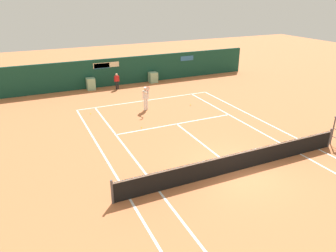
# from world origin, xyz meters

# --- Properties ---
(ground_plane) EXTENTS (80.00, 80.00, 0.01)m
(ground_plane) POSITION_xyz_m (-0.00, 0.58, 0.00)
(ground_plane) COLOR #C67042
(tennis_net) EXTENTS (12.10, 0.10, 1.07)m
(tennis_net) POSITION_xyz_m (0.00, 0.00, 0.51)
(tennis_net) COLOR #4C4C51
(tennis_net) RESTS_ON ground_plane
(sponsor_back_wall) EXTENTS (25.00, 1.02, 2.44)m
(sponsor_back_wall) POSITION_xyz_m (-0.02, 16.97, 1.18)
(sponsor_back_wall) COLOR #144233
(sponsor_back_wall) RESTS_ON ground_plane
(player_on_baseline) EXTENTS (0.53, 0.82, 1.89)m
(player_on_baseline) POSITION_xyz_m (-0.81, 9.68, 1.01)
(player_on_baseline) COLOR white
(player_on_baseline) RESTS_ON ground_plane
(ball_kid_left_post) EXTENTS (0.46, 0.19, 1.39)m
(ball_kid_left_post) POSITION_xyz_m (-1.14, 15.65, 0.80)
(ball_kid_left_post) COLOR black
(ball_kid_left_post) RESTS_ON ground_plane
(tennis_ball_near_service_line) EXTENTS (0.07, 0.07, 0.07)m
(tennis_ball_near_service_line) POSITION_xyz_m (-4.58, 10.49, 0.03)
(tennis_ball_near_service_line) COLOR #CCE033
(tennis_ball_near_service_line) RESTS_ON ground_plane
(tennis_ball_by_sideline) EXTENTS (0.07, 0.07, 0.07)m
(tennis_ball_by_sideline) POSITION_xyz_m (-2.26, 6.73, 0.03)
(tennis_ball_by_sideline) COLOR #CCE033
(tennis_ball_by_sideline) RESTS_ON ground_plane
(tennis_ball_mid_court) EXTENTS (0.07, 0.07, 0.07)m
(tennis_ball_mid_court) POSITION_xyz_m (2.55, 9.22, 0.03)
(tennis_ball_mid_court) COLOR #CCE033
(tennis_ball_mid_court) RESTS_ON ground_plane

